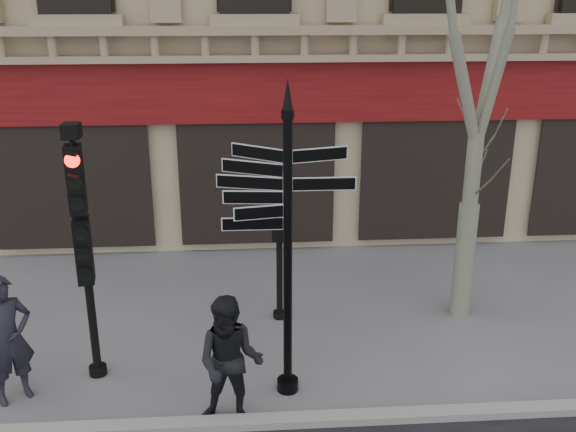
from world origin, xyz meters
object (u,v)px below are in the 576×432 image
traffic_signal_secondary (279,228)px  fingerpost (288,192)px  traffic_signal_main (82,224)px  pedestrian_a (8,339)px  pedestrian_b (230,363)px

traffic_signal_secondary → fingerpost: bearing=-77.6°
traffic_signal_main → pedestrian_a: (-1.05, -0.55, -1.50)m
traffic_signal_main → traffic_signal_secondary: size_ratio=1.58×
fingerpost → traffic_signal_main: fingerpost is taller
pedestrian_a → pedestrian_b: pedestrian_a is taller
traffic_signal_secondary → pedestrian_a: bearing=-138.5°
pedestrian_a → pedestrian_b: bearing=-51.1°
traffic_signal_main → pedestrian_b: bearing=-41.3°
traffic_signal_main → pedestrian_a: size_ratio=2.02×
traffic_signal_main → traffic_signal_secondary: (2.90, 1.62, -0.74)m
pedestrian_a → pedestrian_b: size_ratio=1.03×
fingerpost → traffic_signal_secondary: size_ratio=1.85×
fingerpost → traffic_signal_main: bearing=178.1°
traffic_signal_main → pedestrian_b: 2.90m
traffic_signal_secondary → pedestrian_a: (-3.95, -2.17, -0.76)m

